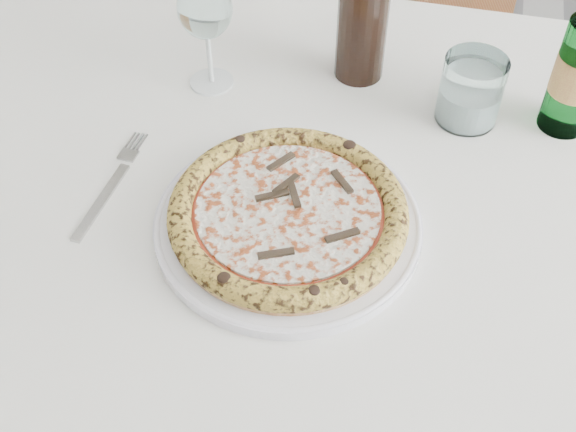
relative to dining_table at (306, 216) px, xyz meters
name	(u,v)px	position (x,y,z in m)	size (l,w,h in m)	color
dining_table	(306,216)	(0.00, 0.00, 0.00)	(1.45, 0.86, 0.76)	olive
plate	(288,222)	(0.00, -0.10, 0.10)	(0.31, 0.31, 0.02)	white
pizza	(288,212)	(0.00, -0.10, 0.11)	(0.28, 0.28, 0.03)	tan
fork	(110,186)	(-0.23, -0.09, 0.09)	(0.02, 0.19, 0.00)	#A7A7A7
wine_glass	(205,11)	(-0.17, 0.14, 0.21)	(0.07, 0.07, 0.16)	silver
tumbler	(470,94)	(0.19, 0.15, 0.13)	(0.08, 0.08, 0.09)	white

